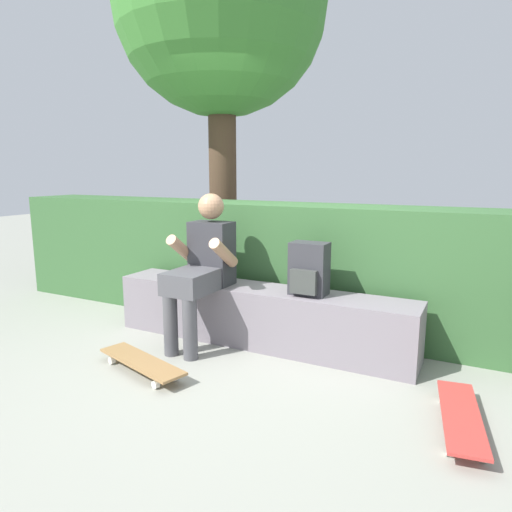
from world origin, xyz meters
The scene contains 8 objects.
ground_plane centered at (0.00, 0.00, 0.00)m, with size 24.00×24.00×0.00m, color gray.
bench_main centered at (0.00, 0.36, 0.24)m, with size 2.53×0.40×0.47m.
person_skater centered at (-0.41, 0.15, 0.67)m, with size 0.49×0.62×1.22m.
skateboard_near_person centered at (-0.49, -0.51, 0.07)m, with size 0.82×0.42×0.09m.
skateboard_beside_bench centered at (1.56, -0.28, 0.07)m, with size 0.32×0.82×0.09m.
backpack_on_bench centered at (0.42, 0.35, 0.66)m, with size 0.28×0.23×0.40m.
hedge_row centered at (-0.33, 0.96, 0.55)m, with size 5.51×0.63×1.11m.
tree_behind_bench centered at (-1.26, 1.90, 3.17)m, with size 2.39×2.39×4.40m.
Camera 1 is at (1.60, -2.83, 1.40)m, focal length 32.00 mm.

